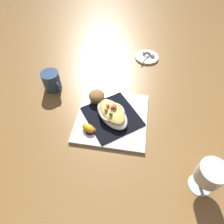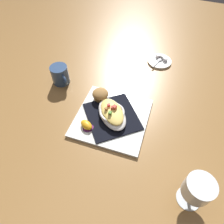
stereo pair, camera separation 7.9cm
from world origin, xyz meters
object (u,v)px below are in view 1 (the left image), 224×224
(creamer_cup_2, at_px, (145,52))
(creamer_cup_0, at_px, (152,55))
(stemmed_glass, at_px, (210,175))
(spoon, at_px, (147,56))
(creamer_saucer, at_px, (147,57))
(muffin, at_px, (97,96))
(creamer_cup_1, at_px, (149,52))
(gratin_dish, at_px, (112,113))
(coffee_mug, at_px, (52,82))
(square_plate, at_px, (112,117))
(orange_garnish, at_px, (89,129))

(creamer_cup_2, bearing_deg, creamer_cup_0, -108.04)
(stemmed_glass, height_order, spoon, stemmed_glass)
(creamer_saucer, bearing_deg, creamer_cup_2, 33.52)
(muffin, xyz_separation_m, creamer_cup_1, (0.39, -0.19, -0.02))
(gratin_dish, height_order, spoon, gratin_dish)
(coffee_mug, xyz_separation_m, creamer_cup_2, (0.34, -0.39, -0.02))
(square_plate, relative_size, stemmed_glass, 2.21)
(stemmed_glass, distance_m, creamer_cup_0, 0.69)
(spoon, bearing_deg, stemmed_glass, -160.06)
(orange_garnish, relative_size, creamer_cup_2, 3.06)
(square_plate, distance_m, spoon, 0.44)
(orange_garnish, xyz_separation_m, spoon, (0.51, -0.18, -0.01))
(stemmed_glass, bearing_deg, creamer_cup_0, 17.25)
(orange_garnish, xyz_separation_m, creamer_cup_1, (0.55, -0.19, -0.00))
(muffin, relative_size, creamer_cup_1, 2.88)
(square_plate, distance_m, orange_garnish, 0.11)
(stemmed_glass, distance_m, creamer_saucer, 0.69)
(square_plate, relative_size, coffee_mug, 2.83)
(square_plate, relative_size, creamer_cup_2, 11.91)
(square_plate, distance_m, creamer_cup_2, 0.47)
(creamer_saucer, bearing_deg, square_plate, 166.58)
(creamer_cup_2, bearing_deg, coffee_mug, 130.96)
(stemmed_glass, xyz_separation_m, creamer_cup_2, (0.67, 0.25, -0.07))
(muffin, xyz_separation_m, creamer_saucer, (0.36, -0.19, -0.03))
(muffin, bearing_deg, stemmed_glass, -124.56)
(orange_garnish, xyz_separation_m, creamer_cup_2, (0.54, -0.16, -0.00))
(coffee_mug, bearing_deg, gratin_dish, -111.72)
(square_plate, bearing_deg, creamer_cup_2, -10.91)
(orange_garnish, xyz_separation_m, creamer_saucer, (0.52, -0.18, -0.02))
(gratin_dish, xyz_separation_m, creamer_cup_2, (0.46, -0.09, -0.02))
(spoon, distance_m, creamer_cup_1, 0.04)
(creamer_saucer, relative_size, creamer_cup_1, 5.21)
(gratin_dish, xyz_separation_m, creamer_cup_0, (0.45, -0.13, -0.02))
(gratin_dish, bearing_deg, creamer_cup_2, -10.91)
(stemmed_glass, relative_size, creamer_cup_2, 5.40)
(square_plate, xyz_separation_m, spoon, (0.43, -0.10, 0.01))
(creamer_cup_0, height_order, creamer_cup_2, same)
(orange_garnish, relative_size, creamer_cup_0, 3.06)
(gratin_dish, bearing_deg, creamer_cup_0, -16.30)
(gratin_dish, height_order, muffin, gratin_dish)
(stemmed_glass, bearing_deg, coffee_mug, 62.49)
(gratin_dish, height_order, coffee_mug, coffee_mug)
(muffin, distance_m, stemmed_glass, 0.51)
(orange_garnish, relative_size, spoon, 0.84)
(stemmed_glass, relative_size, creamer_cup_0, 5.40)
(coffee_mug, bearing_deg, creamer_saucer, -52.14)
(stemmed_glass, bearing_deg, muffin, 55.44)
(square_plate, distance_m, creamer_cup_0, 0.47)
(square_plate, bearing_deg, stemmed_glass, -122.26)
(coffee_mug, relative_size, creamer_saucer, 0.81)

